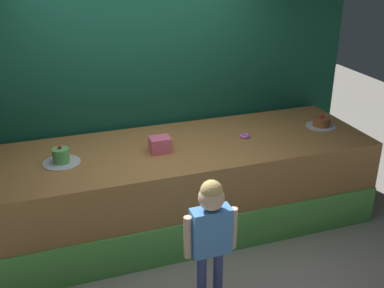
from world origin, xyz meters
The scene contains 8 objects.
ground_plane centered at (0.00, 0.00, 0.00)m, with size 12.00×12.00×0.00m, color gray.
stage_platform centered at (0.00, 0.62, 0.46)m, with size 4.38×1.27×0.92m.
curtain_backdrop centered at (0.00, 1.35, 1.35)m, with size 4.95×0.08×2.69m, color #144C38.
child_figure centered at (0.08, -0.60, 0.75)m, with size 0.45×0.21×1.16m.
pink_box centered at (0.00, 0.56, 0.99)m, with size 0.20×0.16×0.15m, color #E56283.
donut centered at (0.93, 0.61, 0.93)m, with size 0.10×0.10×0.03m, color #CC66D8.
cake_center centered at (-0.93, 0.61, 0.97)m, with size 0.35×0.35×0.18m.
cake_right centered at (1.86, 0.62, 0.96)m, with size 0.32×0.32×0.14m.
Camera 1 is at (-1.07, -3.48, 2.83)m, focal length 43.90 mm.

